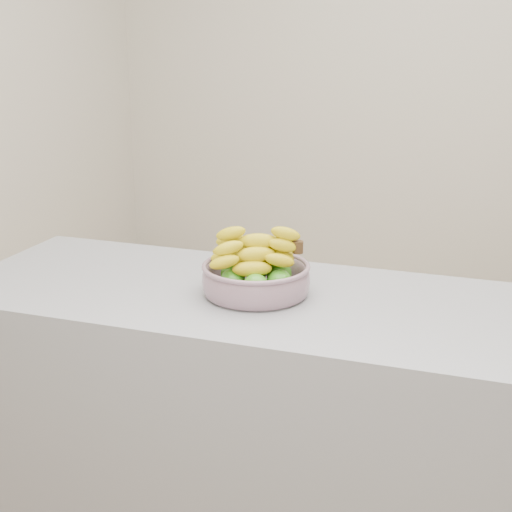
% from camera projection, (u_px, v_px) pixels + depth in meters
% --- Properties ---
extents(ground, '(4.00, 4.00, 0.00)m').
position_uv_depth(ground, '(370.00, 476.00, 2.57)').
color(ground, tan).
rests_on(ground, ground).
extents(counter, '(2.00, 0.60, 0.90)m').
position_uv_depth(counter, '(334.00, 465.00, 1.86)').
color(counter, gray).
rests_on(counter, ground).
extents(fruit_bowl, '(0.27, 0.27, 0.16)m').
position_uv_depth(fruit_bowl, '(256.00, 275.00, 1.77)').
color(fruit_bowl, '#8B98A7').
rests_on(fruit_bowl, counter).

